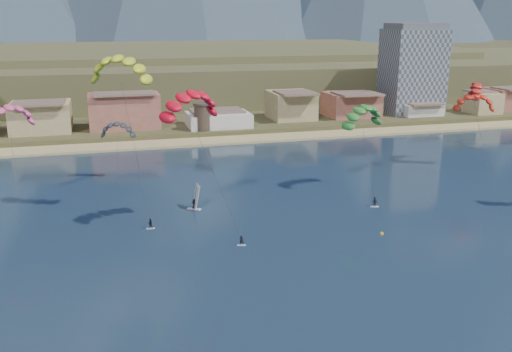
% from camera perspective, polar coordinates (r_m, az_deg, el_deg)
% --- Properties ---
extents(ground, '(2400.00, 2400.00, 0.00)m').
position_cam_1_polar(ground, '(71.43, 6.95, -14.64)').
color(ground, black).
rests_on(ground, ground).
extents(beach, '(2200.00, 12.00, 0.90)m').
position_cam_1_polar(beach, '(168.38, -6.61, 3.45)').
color(beach, tan).
rests_on(beach, ground).
extents(land, '(2200.00, 900.00, 4.00)m').
position_cam_1_polar(land, '(618.28, -13.20, 12.10)').
color(land, brown).
rests_on(land, ground).
extents(foothills, '(940.00, 210.00, 18.00)m').
position_cam_1_polar(foothills, '(294.17, -6.11, 10.49)').
color(foothills, brown).
rests_on(foothills, ground).
extents(town, '(400.00, 24.00, 12.00)m').
position_cam_1_polar(town, '(181.65, -20.12, 5.99)').
color(town, silver).
rests_on(town, ground).
extents(apartment_tower, '(20.00, 16.00, 32.00)m').
position_cam_1_polar(apartment_tower, '(215.31, 15.60, 10.41)').
color(apartment_tower, gray).
rests_on(apartment_tower, ground).
extents(watchtower, '(5.82, 5.82, 8.60)m').
position_cam_1_polar(watchtower, '(175.74, -5.45, 6.04)').
color(watchtower, '#47382D').
rests_on(watchtower, ground).
extents(kitesurfer_red, '(13.19, 15.34, 26.34)m').
position_cam_1_polar(kitesurfer_red, '(95.12, -6.73, 7.68)').
color(kitesurfer_red, silver).
rests_on(kitesurfer_red, ground).
extents(kitesurfer_yellow, '(12.70, 14.23, 30.82)m').
position_cam_1_polar(kitesurfer_yellow, '(104.22, -13.65, 10.85)').
color(kitesurfer_yellow, silver).
rests_on(kitesurfer_yellow, ground).
extents(kitesurfer_green, '(11.78, 16.23, 20.56)m').
position_cam_1_polar(kitesurfer_green, '(120.14, 10.83, 6.28)').
color(kitesurfer_green, silver).
rests_on(kitesurfer_green, ground).
extents(distant_kite_pink, '(10.49, 8.27, 22.16)m').
position_cam_1_polar(distant_kite_pink, '(113.61, -23.84, 5.92)').
color(distant_kite_pink, '#262626').
rests_on(distant_kite_pink, ground).
extents(distant_kite_dark, '(8.84, 6.66, 15.30)m').
position_cam_1_polar(distant_kite_dark, '(130.96, -13.88, 4.85)').
color(distant_kite_dark, '#262626').
rests_on(distant_kite_dark, ground).
extents(distant_kite_orange, '(10.93, 7.65, 20.06)m').
position_cam_1_polar(distant_kite_orange, '(147.30, 21.32, 7.27)').
color(distant_kite_orange, '#262626').
rests_on(distant_kite_orange, ground).
extents(distant_kite_red, '(7.68, 9.46, 22.09)m').
position_cam_1_polar(distant_kite_red, '(149.31, 21.32, 8.33)').
color(distant_kite_red, '#262626').
rests_on(distant_kite_red, ground).
extents(windsurfer, '(3.05, 3.07, 4.86)m').
position_cam_1_polar(windsurfer, '(109.76, -6.22, -2.60)').
color(windsurfer, silver).
rests_on(windsurfer, ground).
extents(buoy, '(0.67, 0.67, 0.67)m').
position_cam_1_polar(buoy, '(99.64, 12.64, -5.73)').
color(buoy, yellow).
rests_on(buoy, ground).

